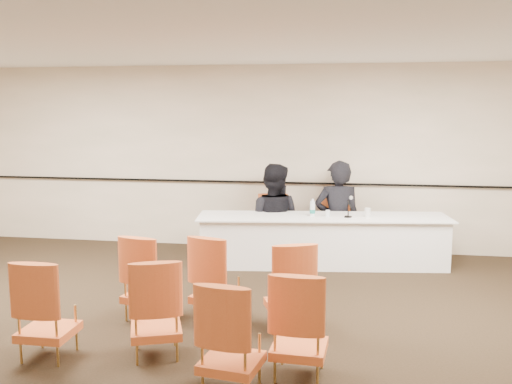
# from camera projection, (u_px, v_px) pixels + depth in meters

# --- Properties ---
(floor) EXTENTS (10.00, 10.00, 0.00)m
(floor) POSITION_uv_depth(u_px,v_px,m) (197.00, 342.00, 5.66)
(floor) COLOR black
(floor) RESTS_ON ground
(ceiling) EXTENTS (10.00, 10.00, 0.00)m
(ceiling) POSITION_uv_depth(u_px,v_px,m) (192.00, 31.00, 5.22)
(ceiling) COLOR white
(ceiling) RESTS_ON ground
(wall_back) EXTENTS (10.00, 0.04, 3.00)m
(wall_back) POSITION_uv_depth(u_px,v_px,m) (260.00, 158.00, 9.34)
(wall_back) COLOR beige
(wall_back) RESTS_ON ground
(wall_rail) EXTENTS (9.80, 0.04, 0.03)m
(wall_rail) POSITION_uv_depth(u_px,v_px,m) (260.00, 182.00, 9.36)
(wall_rail) COLOR black
(wall_rail) RESTS_ON wall_back
(panel_table) EXTENTS (3.75, 1.31, 0.73)m
(panel_table) POSITION_uv_depth(u_px,v_px,m) (323.00, 241.00, 8.41)
(panel_table) COLOR white
(panel_table) RESTS_ON ground
(panelist_main) EXTENTS (0.78, 0.58, 1.97)m
(panelist_main) POSITION_uv_depth(u_px,v_px,m) (337.00, 223.00, 8.92)
(panelist_main) COLOR black
(panelist_main) RESTS_ON ground
(panelist_main_chair) EXTENTS (0.56, 0.56, 0.95)m
(panelist_main_chair) POSITION_uv_depth(u_px,v_px,m) (337.00, 226.00, 8.92)
(panelist_main_chair) COLOR #C95224
(panelist_main_chair) RESTS_ON ground
(panelist_second) EXTENTS (1.02, 0.85, 1.90)m
(panelist_second) POSITION_uv_depth(u_px,v_px,m) (273.00, 224.00, 8.96)
(panelist_second) COLOR black
(panelist_second) RESTS_ON ground
(panelist_second_chair) EXTENTS (0.56, 0.56, 0.95)m
(panelist_second_chair) POSITION_uv_depth(u_px,v_px,m) (273.00, 226.00, 8.96)
(panelist_second_chair) COLOR #C95224
(panelist_second_chair) RESTS_ON ground
(papers) EXTENTS (0.35, 0.29, 0.00)m
(papers) POSITION_uv_depth(u_px,v_px,m) (357.00, 217.00, 8.31)
(papers) COLOR white
(papers) RESTS_ON panel_table
(microphone) EXTENTS (0.15, 0.23, 0.30)m
(microphone) POSITION_uv_depth(u_px,v_px,m) (348.00, 207.00, 8.23)
(microphone) COLOR black
(microphone) RESTS_ON panel_table
(water_bottle) EXTENTS (0.10, 0.10, 0.26)m
(water_bottle) POSITION_uv_depth(u_px,v_px,m) (312.00, 208.00, 8.33)
(water_bottle) COLOR #188679
(water_bottle) RESTS_ON panel_table
(drinking_glass) EXTENTS (0.08, 0.08, 0.10)m
(drinking_glass) POSITION_uv_depth(u_px,v_px,m) (328.00, 213.00, 8.30)
(drinking_glass) COLOR white
(drinking_glass) RESTS_ON panel_table
(coffee_cup) EXTENTS (0.10, 0.10, 0.14)m
(coffee_cup) POSITION_uv_depth(u_px,v_px,m) (368.00, 213.00, 8.24)
(coffee_cup) COLOR silver
(coffee_cup) RESTS_ON panel_table
(aud_chair_front_left) EXTENTS (0.60, 0.60, 0.95)m
(aud_chair_front_left) POSITION_uv_depth(u_px,v_px,m) (148.00, 276.00, 6.25)
(aud_chair_front_left) COLOR #C95224
(aud_chair_front_left) RESTS_ON ground
(aud_chair_front_mid) EXTENTS (0.62, 0.62, 0.95)m
(aud_chair_front_mid) POSITION_uv_depth(u_px,v_px,m) (217.00, 277.00, 6.23)
(aud_chair_front_mid) COLOR #C95224
(aud_chair_front_mid) RESTS_ON ground
(aud_chair_front_right) EXTENTS (0.65, 0.65, 0.95)m
(aud_chair_front_right) POSITION_uv_depth(u_px,v_px,m) (290.00, 285.00, 5.94)
(aud_chair_front_right) COLOR #C95224
(aud_chair_front_right) RESTS_ON ground
(aud_chair_back_left) EXTENTS (0.50, 0.50, 0.95)m
(aud_chair_back_left) POSITION_uv_depth(u_px,v_px,m) (48.00, 308.00, 5.26)
(aud_chair_back_left) COLOR #C95224
(aud_chair_back_left) RESTS_ON ground
(aud_chair_back_mid) EXTENTS (0.65, 0.65, 0.95)m
(aud_chair_back_mid) POSITION_uv_depth(u_px,v_px,m) (156.00, 307.00, 5.29)
(aud_chair_back_mid) COLOR #C95224
(aud_chair_back_mid) RESTS_ON ground
(aud_chair_back_right) EXTENTS (0.53, 0.53, 0.95)m
(aud_chair_back_right) POSITION_uv_depth(u_px,v_px,m) (299.00, 323.00, 4.88)
(aud_chair_back_right) COLOR #C95224
(aud_chair_back_right) RESTS_ON ground
(aud_chair_extra) EXTENTS (0.57, 0.57, 0.95)m
(aud_chair_extra) POSITION_uv_depth(u_px,v_px,m) (231.00, 336.00, 4.61)
(aud_chair_extra) COLOR #C95224
(aud_chair_extra) RESTS_ON ground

